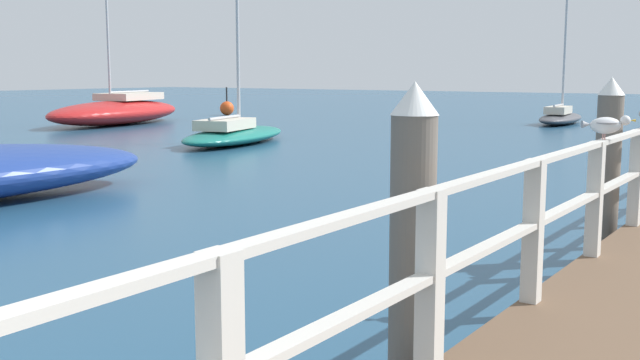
% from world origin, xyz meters
% --- Properties ---
extents(dock_piling_near, '(0.29, 0.29, 2.09)m').
position_xyz_m(dock_piling_near, '(-1.44, 4.60, 1.06)').
color(dock_piling_near, '#6B6056').
rests_on(dock_piling_near, ground_plane).
extents(dock_piling_far, '(0.29, 0.29, 2.09)m').
position_xyz_m(dock_piling_far, '(-1.44, 9.35, 1.06)').
color(dock_piling_far, '#6B6056').
rests_on(dock_piling_far, ground_plane).
extents(seagull_foreground, '(0.42, 0.30, 0.21)m').
position_xyz_m(seagull_foreground, '(-1.05, 7.58, 1.68)').
color(seagull_foreground, white).
rests_on(seagull_foreground, pier_railing).
extents(boat_0, '(4.83, 8.53, 10.62)m').
position_xyz_m(boat_0, '(-23.98, 21.79, 0.55)').
color(boat_0, red).
rests_on(boat_0, ground_plane).
extents(boat_1, '(3.35, 5.90, 7.15)m').
position_xyz_m(boat_1, '(-14.33, 17.94, 0.32)').
color(boat_1, '#197266').
rests_on(boat_1, ground_plane).
extents(boat_4, '(1.94, 5.02, 5.70)m').
position_xyz_m(boat_4, '(-8.81, 32.29, 0.31)').
color(boat_4, '#4C4C51').
rests_on(boat_4, ground_plane).
extents(channel_buoy, '(0.70, 0.70, 1.40)m').
position_xyz_m(channel_buoy, '(-24.61, 29.35, 0.36)').
color(channel_buoy, '#E54C19').
rests_on(channel_buoy, ground_plane).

